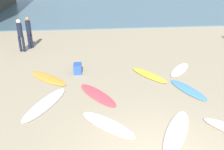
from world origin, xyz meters
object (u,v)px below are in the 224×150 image
(surfboard_5, at_px, (48,78))
(beachgoer_mid, at_px, (20,34))
(surfboard_0, at_px, (45,104))
(surfboard_3, at_px, (188,90))
(surfboard_4, at_px, (108,124))
(surfboard_6, at_px, (97,95))
(surfboard_2, at_px, (180,70))
(surfboard_8, at_px, (177,131))
(beach_cooler, at_px, (78,69))
(surfboard_1, at_px, (149,75))
(beachgoer_far, at_px, (29,31))

(surfboard_5, relative_size, beachgoer_mid, 1.21)
(surfboard_0, height_order, surfboard_5, surfboard_5)
(surfboard_3, xyz_separation_m, surfboard_4, (-3.30, -1.91, 0.01))
(surfboard_6, bearing_deg, surfboard_2, 176.51)
(surfboard_2, bearing_deg, surfboard_8, 105.42)
(surfboard_6, height_order, beach_cooler, beach_cooler)
(surfboard_4, bearing_deg, surfboard_0, -78.50)
(surfboard_1, distance_m, surfboard_2, 1.65)
(surfboard_6, relative_size, beachgoer_mid, 1.17)
(surfboard_3, bearing_deg, surfboard_2, -121.03)
(surfboard_0, bearing_deg, surfboard_1, 50.91)
(surfboard_1, bearing_deg, beachgoer_far, -68.38)
(surfboard_3, relative_size, surfboard_5, 0.87)
(surfboard_0, height_order, surfboard_3, surfboard_0)
(surfboard_3, xyz_separation_m, beach_cooler, (-4.24, 2.21, 0.18))
(surfboard_6, bearing_deg, surfboard_4, 65.29)
(surfboard_5, distance_m, beachgoer_mid, 4.62)
(surfboard_6, bearing_deg, surfboard_5, -70.94)
(surfboard_2, height_order, beachgoer_mid, beachgoer_mid)
(beachgoer_mid, bearing_deg, surfboard_2, 165.90)
(surfboard_4, xyz_separation_m, beach_cooler, (-0.94, 4.11, 0.18))
(surfboard_4, height_order, surfboard_8, surfboard_8)
(surfboard_1, distance_m, surfboard_8, 4.01)
(surfboard_3, xyz_separation_m, surfboard_5, (-5.48, 1.68, 0.01))
(surfboard_8, bearing_deg, surfboard_3, -88.04)
(surfboard_0, relative_size, surfboard_8, 1.06)
(beachgoer_mid, xyz_separation_m, beachgoer_far, (0.34, 0.61, 0.01))
(surfboard_0, bearing_deg, surfboard_6, 38.95)
(surfboard_0, height_order, surfboard_6, surfboard_0)
(surfboard_8, relative_size, beachgoer_far, 1.25)
(surfboard_3, distance_m, beachgoer_mid, 9.45)
(surfboard_1, bearing_deg, surfboard_3, 97.32)
(surfboard_2, height_order, surfboard_6, surfboard_2)
(surfboard_6, xyz_separation_m, beachgoer_far, (-3.59, 6.38, 1.01))
(surfboard_1, height_order, beachgoer_far, beachgoer_far)
(surfboard_3, height_order, beach_cooler, beach_cooler)
(surfboard_6, bearing_deg, beachgoer_far, -91.04)
(surfboard_2, height_order, surfboard_8, surfboard_8)
(surfboard_3, relative_size, surfboard_8, 0.84)
(surfboard_2, xyz_separation_m, surfboard_8, (-1.84, -4.45, 0.01))
(surfboard_8, bearing_deg, surfboard_1, -62.38)
(surfboard_5, xyz_separation_m, beachgoer_mid, (-1.94, 4.07, 1.00))
(surfboard_1, bearing_deg, surfboard_2, 166.55)
(surfboard_0, relative_size, surfboard_6, 1.14)
(surfboard_5, distance_m, surfboard_8, 5.83)
(surfboard_2, height_order, beachgoer_far, beachgoer_far)
(surfboard_4, distance_m, surfboard_8, 1.99)
(surfboard_2, distance_m, beachgoer_far, 8.77)
(surfboard_2, bearing_deg, beachgoer_mid, 12.21)
(surfboard_8, bearing_deg, surfboard_6, -18.19)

